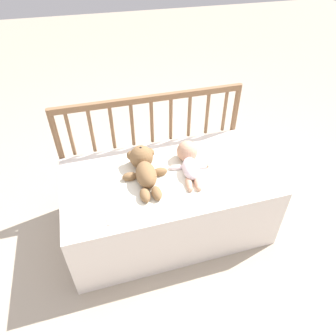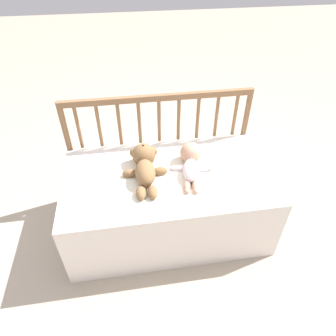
% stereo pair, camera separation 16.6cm
% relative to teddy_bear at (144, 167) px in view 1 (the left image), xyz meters
% --- Properties ---
extents(ground_plane, '(12.00, 12.00, 0.00)m').
position_rel_teddy_bear_xyz_m(ground_plane, '(0.13, -0.04, -0.49)').
color(ground_plane, tan).
extents(crib_mattress, '(1.19, 0.66, 0.43)m').
position_rel_teddy_bear_xyz_m(crib_mattress, '(0.13, -0.04, -0.27)').
color(crib_mattress, white).
rests_on(crib_mattress, ground_plane).
extents(crib_rail, '(1.19, 0.04, 0.76)m').
position_rel_teddy_bear_xyz_m(crib_rail, '(0.13, 0.32, 0.05)').
color(crib_rail, brown).
rests_on(crib_rail, ground_plane).
extents(blanket, '(0.72, 0.50, 0.01)m').
position_rel_teddy_bear_xyz_m(blanket, '(0.11, -0.06, -0.06)').
color(blanket, silver).
rests_on(blanket, crib_mattress).
extents(teddy_bear, '(0.26, 0.39, 0.14)m').
position_rel_teddy_bear_xyz_m(teddy_bear, '(0.00, 0.00, 0.00)').
color(teddy_bear, olive).
rests_on(teddy_bear, crib_mattress).
extents(baby, '(0.24, 0.36, 0.13)m').
position_rel_teddy_bear_xyz_m(baby, '(0.27, -0.00, -0.01)').
color(baby, white).
rests_on(baby, crib_mattress).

